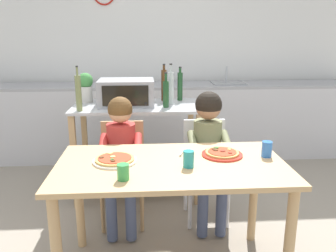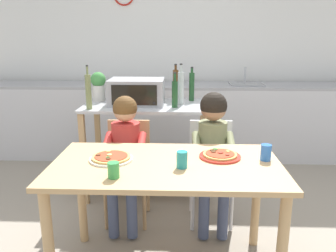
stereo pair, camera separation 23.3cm
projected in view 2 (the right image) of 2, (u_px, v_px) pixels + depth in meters
ground_plane at (171, 197)px, 3.28m from camera, size 11.16×11.16×0.00m
back_wall_tiled at (175, 46)px, 4.50m from camera, size 5.58×0.14×2.70m
kitchen_counter at (174, 120)px, 4.33m from camera, size 5.02×0.60×1.11m
kitchen_island_cart at (147, 134)px, 3.27m from camera, size 1.16×0.63×0.87m
toaster_oven at (137, 92)px, 3.17m from camera, size 0.50×0.38×0.23m
bottle_tall_green_wine at (88, 91)px, 2.95m from camera, size 0.05×0.05×0.38m
bottle_clear_vinegar at (192, 86)px, 3.34m from camera, size 0.05×0.05×0.33m
bottle_brown_beer at (181, 88)px, 3.15m from camera, size 0.06×0.06×0.37m
bottle_slim_sauce at (176, 85)px, 3.34m from camera, size 0.05×0.05×0.35m
bottle_squat_spirits at (175, 93)px, 3.03m from camera, size 0.05×0.05×0.31m
potted_herb_plant at (98, 85)px, 3.33m from camera, size 0.14×0.14×0.28m
dining_table at (166, 180)px, 2.11m from camera, size 1.38×0.76×0.75m
dining_chair_left at (128, 163)px, 2.82m from camera, size 0.36×0.36×0.81m
dining_chair_right at (211, 164)px, 2.80m from camera, size 0.36×0.36×0.81m
child_in_red_shirt at (125, 147)px, 2.65m from camera, size 0.32×0.42×1.03m
child_in_olive_shirt at (213, 143)px, 2.64m from camera, size 0.32×0.42×1.06m
pizza_plate_white at (111, 158)px, 2.12m from camera, size 0.27×0.27×0.03m
pizza_plate_red_rimmed at (220, 155)px, 2.17m from camera, size 0.26×0.26×0.03m
drinking_cup_blue at (266, 152)px, 2.11m from camera, size 0.07×0.07×0.10m
drinking_cup_green at (114, 170)px, 1.85m from camera, size 0.06×0.06×0.09m
drinking_cup_teal at (182, 160)px, 1.99m from camera, size 0.06×0.06×0.10m
serving_spoon at (180, 153)px, 2.24m from camera, size 0.05×0.14×0.01m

